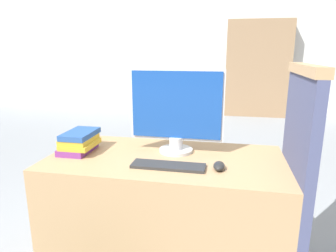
{
  "coord_description": "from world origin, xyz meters",
  "views": [
    {
      "loc": [
        0.35,
        -1.3,
        1.37
      ],
      "look_at": [
        0.02,
        0.32,
        0.96
      ],
      "focal_mm": 32.0,
      "sensor_mm": 36.0,
      "label": 1
    }
  ],
  "objects_px": {
    "monitor": "(176,111)",
    "mouse": "(219,166)",
    "keyboard": "(168,166)",
    "book_stack": "(79,142)"
  },
  "relations": [
    {
      "from": "monitor",
      "to": "mouse",
      "type": "bearing_deg",
      "value": -41.51
    },
    {
      "from": "monitor",
      "to": "mouse",
      "type": "xyz_separation_m",
      "value": [
        0.28,
        -0.24,
        -0.24
      ]
    },
    {
      "from": "keyboard",
      "to": "book_stack",
      "type": "xyz_separation_m",
      "value": [
        -0.6,
        0.15,
        0.06
      ]
    },
    {
      "from": "monitor",
      "to": "book_stack",
      "type": "relative_size",
      "value": 2.15
    },
    {
      "from": "keyboard",
      "to": "mouse",
      "type": "relative_size",
      "value": 3.7
    },
    {
      "from": "book_stack",
      "to": "mouse",
      "type": "bearing_deg",
      "value": -8.09
    },
    {
      "from": "monitor",
      "to": "keyboard",
      "type": "bearing_deg",
      "value": -89.38
    },
    {
      "from": "monitor",
      "to": "book_stack",
      "type": "bearing_deg",
      "value": -168.57
    },
    {
      "from": "monitor",
      "to": "keyboard",
      "type": "xyz_separation_m",
      "value": [
        0.0,
        -0.27,
        -0.25
      ]
    },
    {
      "from": "keyboard",
      "to": "book_stack",
      "type": "distance_m",
      "value": 0.62
    }
  ]
}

